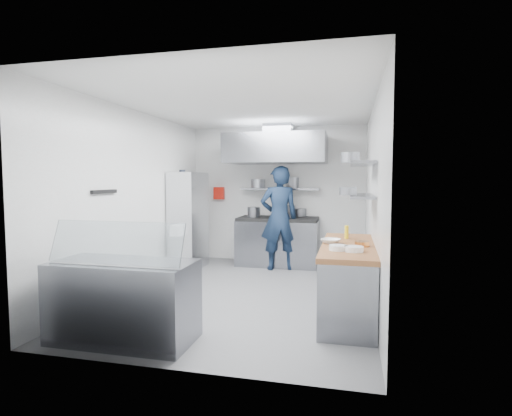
% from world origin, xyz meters
% --- Properties ---
extents(floor, '(5.00, 5.00, 0.00)m').
position_xyz_m(floor, '(0.00, 0.00, 0.00)').
color(floor, '#515153').
rests_on(floor, ground).
extents(ceiling, '(5.00, 5.00, 0.00)m').
position_xyz_m(ceiling, '(0.00, 0.00, 2.80)').
color(ceiling, silver).
rests_on(ceiling, wall_back).
extents(wall_back, '(3.60, 2.80, 0.02)m').
position_xyz_m(wall_back, '(0.00, 2.50, 1.40)').
color(wall_back, white).
rests_on(wall_back, floor).
extents(wall_front, '(3.60, 2.80, 0.02)m').
position_xyz_m(wall_front, '(0.00, -2.50, 1.40)').
color(wall_front, white).
rests_on(wall_front, floor).
extents(wall_left, '(2.80, 5.00, 0.02)m').
position_xyz_m(wall_left, '(-1.80, 0.00, 1.40)').
color(wall_left, white).
rests_on(wall_left, floor).
extents(wall_right, '(2.80, 5.00, 0.02)m').
position_xyz_m(wall_right, '(1.80, 0.00, 1.40)').
color(wall_right, white).
rests_on(wall_right, floor).
extents(gas_range, '(1.60, 0.80, 0.90)m').
position_xyz_m(gas_range, '(0.10, 2.10, 0.45)').
color(gas_range, gray).
rests_on(gas_range, floor).
extents(cooktop, '(1.57, 0.78, 0.06)m').
position_xyz_m(cooktop, '(0.10, 2.10, 0.93)').
color(cooktop, black).
rests_on(cooktop, gas_range).
extents(stock_pot_left, '(0.26, 0.26, 0.20)m').
position_xyz_m(stock_pot_left, '(-0.39, 2.07, 1.06)').
color(stock_pot_left, slate).
rests_on(stock_pot_left, cooktop).
extents(stock_pot_mid, '(0.32, 0.32, 0.24)m').
position_xyz_m(stock_pot_mid, '(0.28, 2.13, 1.08)').
color(stock_pot_mid, slate).
rests_on(stock_pot_mid, cooktop).
extents(stock_pot_right, '(0.28, 0.28, 0.16)m').
position_xyz_m(stock_pot_right, '(0.49, 2.43, 1.04)').
color(stock_pot_right, slate).
rests_on(stock_pot_right, cooktop).
extents(over_range_shelf, '(1.60, 0.30, 0.04)m').
position_xyz_m(over_range_shelf, '(0.10, 2.34, 1.52)').
color(over_range_shelf, gray).
rests_on(over_range_shelf, wall_back).
extents(shelf_pot_a, '(0.28, 0.28, 0.18)m').
position_xyz_m(shelf_pot_a, '(-0.31, 2.10, 1.63)').
color(shelf_pot_a, slate).
rests_on(shelf_pot_a, over_range_shelf).
extents(shelf_pot_b, '(0.31, 0.31, 0.22)m').
position_xyz_m(shelf_pot_b, '(0.33, 2.58, 1.65)').
color(shelf_pot_b, slate).
rests_on(shelf_pot_b, over_range_shelf).
extents(extractor_hood, '(1.90, 1.15, 0.55)m').
position_xyz_m(extractor_hood, '(0.10, 1.93, 2.30)').
color(extractor_hood, gray).
rests_on(extractor_hood, wall_back).
extents(hood_duct, '(0.55, 0.55, 0.24)m').
position_xyz_m(hood_duct, '(0.10, 2.15, 2.68)').
color(hood_duct, slate).
rests_on(hood_duct, extractor_hood).
extents(red_firebox, '(0.22, 0.10, 0.26)m').
position_xyz_m(red_firebox, '(-1.25, 2.44, 1.42)').
color(red_firebox, red).
rests_on(red_firebox, wall_back).
extents(chef, '(0.84, 0.69, 1.97)m').
position_xyz_m(chef, '(0.19, 1.70, 0.98)').
color(chef, '#132239').
rests_on(chef, floor).
extents(wire_rack, '(0.50, 0.90, 1.85)m').
position_xyz_m(wire_rack, '(-1.53, 1.42, 0.93)').
color(wire_rack, silver).
rests_on(wire_rack, floor).
extents(rack_bin_a, '(0.17, 0.22, 0.19)m').
position_xyz_m(rack_bin_a, '(-1.53, 0.89, 0.80)').
color(rack_bin_a, white).
rests_on(rack_bin_a, wire_rack).
extents(rack_bin_b, '(0.13, 0.17, 0.15)m').
position_xyz_m(rack_bin_b, '(-1.53, 1.36, 1.30)').
color(rack_bin_b, yellow).
rests_on(rack_bin_b, wire_rack).
extents(rack_jar, '(0.11, 0.11, 0.18)m').
position_xyz_m(rack_jar, '(-1.48, 1.04, 1.80)').
color(rack_jar, black).
rests_on(rack_jar, wire_rack).
extents(knife_strip, '(0.04, 0.55, 0.05)m').
position_xyz_m(knife_strip, '(-1.78, -0.90, 1.55)').
color(knife_strip, black).
rests_on(knife_strip, wall_left).
extents(prep_counter_base, '(0.62, 2.00, 0.84)m').
position_xyz_m(prep_counter_base, '(1.48, -0.60, 0.42)').
color(prep_counter_base, gray).
rests_on(prep_counter_base, floor).
extents(prep_counter_top, '(0.65, 2.04, 0.06)m').
position_xyz_m(prep_counter_top, '(1.48, -0.60, 0.87)').
color(prep_counter_top, brown).
rests_on(prep_counter_top, prep_counter_base).
extents(plate_stack_a, '(0.21, 0.21, 0.06)m').
position_xyz_m(plate_stack_a, '(1.54, -1.11, 0.93)').
color(plate_stack_a, white).
rests_on(plate_stack_a, prep_counter_top).
extents(plate_stack_b, '(0.21, 0.21, 0.06)m').
position_xyz_m(plate_stack_b, '(1.37, -1.07, 0.93)').
color(plate_stack_b, white).
rests_on(plate_stack_b, prep_counter_top).
extents(copper_pan, '(0.18, 0.18, 0.06)m').
position_xyz_m(copper_pan, '(1.64, -0.73, 0.93)').
color(copper_pan, '#CC7E39').
rests_on(copper_pan, prep_counter_top).
extents(squeeze_bottle, '(0.06, 0.06, 0.18)m').
position_xyz_m(squeeze_bottle, '(1.45, -0.10, 0.99)').
color(squeeze_bottle, yellow).
rests_on(squeeze_bottle, prep_counter_top).
extents(mixing_bowl, '(0.31, 0.31, 0.06)m').
position_xyz_m(mixing_bowl, '(1.26, -0.58, 0.93)').
color(mixing_bowl, white).
rests_on(mixing_bowl, prep_counter_top).
extents(wall_shelf_lower, '(0.30, 1.30, 0.04)m').
position_xyz_m(wall_shelf_lower, '(1.64, -0.30, 1.50)').
color(wall_shelf_lower, gray).
rests_on(wall_shelf_lower, wall_right).
extents(wall_shelf_upper, '(0.30, 1.30, 0.04)m').
position_xyz_m(wall_shelf_upper, '(1.64, -0.30, 1.92)').
color(wall_shelf_upper, gray).
rests_on(wall_shelf_upper, wall_right).
extents(shelf_pot_c, '(0.21, 0.21, 0.10)m').
position_xyz_m(shelf_pot_c, '(1.47, -0.56, 1.57)').
color(shelf_pot_c, slate).
rests_on(shelf_pot_c, wall_shelf_lower).
extents(shelf_pot_d, '(0.24, 0.24, 0.14)m').
position_xyz_m(shelf_pot_d, '(1.48, -0.15, 2.01)').
color(shelf_pot_d, slate).
rests_on(shelf_pot_d, wall_shelf_upper).
extents(display_case, '(1.50, 0.70, 0.85)m').
position_xyz_m(display_case, '(-0.83, -2.00, 0.42)').
color(display_case, gray).
rests_on(display_case, floor).
extents(display_glass, '(1.47, 0.19, 0.42)m').
position_xyz_m(display_glass, '(-0.83, -2.12, 1.07)').
color(display_glass, silver).
rests_on(display_glass, display_case).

